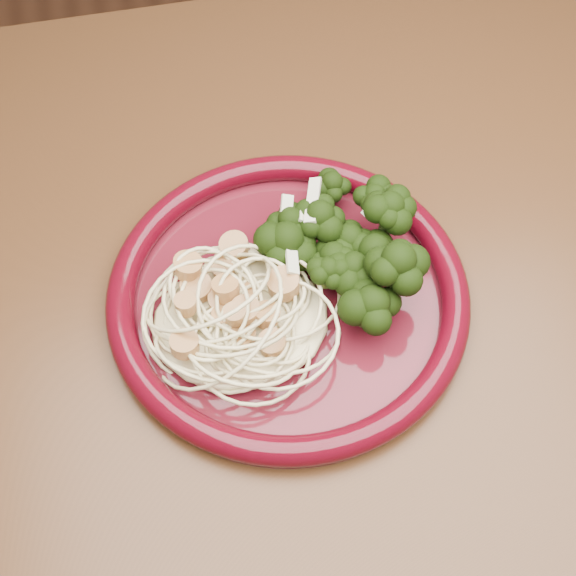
# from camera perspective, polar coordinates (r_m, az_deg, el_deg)

# --- Properties ---
(dining_table) EXTENTS (1.20, 0.80, 0.75)m
(dining_table) POSITION_cam_1_polar(r_m,az_deg,el_deg) (0.73, 5.74, -4.85)
(dining_table) COLOR #472814
(dining_table) RESTS_ON ground
(dinner_plate) EXTENTS (0.37, 0.37, 0.02)m
(dinner_plate) POSITION_cam_1_polar(r_m,az_deg,el_deg) (0.63, 0.00, -0.49)
(dinner_plate) COLOR #470E17
(dinner_plate) RESTS_ON dining_table
(spaghetti_pile) EXTENTS (0.17, 0.16, 0.03)m
(spaghetti_pile) POSITION_cam_1_polar(r_m,az_deg,el_deg) (0.60, -3.44, -1.92)
(spaghetti_pile) COLOR beige
(spaghetti_pile) RESTS_ON dinner_plate
(scallop_cluster) EXTENTS (0.16, 0.16, 0.04)m
(scallop_cluster) POSITION_cam_1_polar(r_m,az_deg,el_deg) (0.57, -3.62, -0.04)
(scallop_cluster) COLOR #B78046
(scallop_cluster) RESTS_ON spaghetti_pile
(broccoli_pile) EXTENTS (0.14, 0.17, 0.05)m
(broccoli_pile) POSITION_cam_1_polar(r_m,az_deg,el_deg) (0.63, 4.05, 2.96)
(broccoli_pile) COLOR black
(broccoli_pile) RESTS_ON dinner_plate
(onion_garnish) EXTENTS (0.10, 0.11, 0.05)m
(onion_garnish) POSITION_cam_1_polar(r_m,az_deg,el_deg) (0.60, 4.23, 4.77)
(onion_garnish) COLOR beige
(onion_garnish) RESTS_ON broccoli_pile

